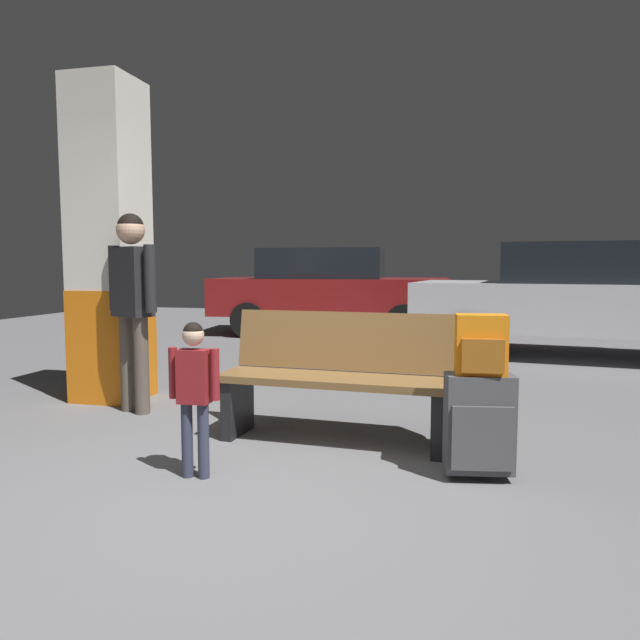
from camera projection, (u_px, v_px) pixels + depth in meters
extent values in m
cube|color=slate|center=(360.00, 377.00, 6.73)|extent=(18.00, 18.00, 0.10)
cube|color=orange|center=(113.00, 344.00, 5.38)|extent=(0.57, 0.57, 1.00)
cube|color=silver|center=(108.00, 186.00, 5.25)|extent=(0.56, 0.56, 1.85)
cube|color=brown|center=(334.00, 380.00, 4.03)|extent=(1.62, 0.54, 0.05)
cube|color=brown|center=(343.00, 341.00, 4.24)|extent=(1.60, 0.21, 0.42)
cube|color=black|center=(238.00, 406.00, 4.26)|extent=(0.10, 0.40, 0.41)
cube|color=black|center=(440.00, 421.00, 3.84)|extent=(0.10, 0.40, 0.41)
cube|color=#4C4C51|center=(479.00, 423.00, 3.36)|extent=(0.41, 0.26, 0.56)
cube|color=#4C4C51|center=(483.00, 439.00, 3.26)|extent=(0.34, 0.08, 0.36)
cube|color=#A5A5AA|center=(477.00, 374.00, 3.42)|extent=(0.14, 0.05, 0.02)
cylinder|color=black|center=(447.00, 468.00, 3.49)|extent=(0.03, 0.05, 0.04)
cylinder|color=black|center=(502.00, 470.00, 3.46)|extent=(0.03, 0.05, 0.04)
cube|color=orange|center=(481.00, 345.00, 3.32)|extent=(0.29, 0.19, 0.34)
cube|color=#9E5918|center=(483.00, 356.00, 3.23)|extent=(0.23, 0.05, 0.19)
cylinder|color=black|center=(482.00, 317.00, 3.31)|extent=(0.06, 0.03, 0.02)
cylinder|color=#33384C|center=(203.00, 441.00, 3.37)|extent=(0.07, 0.07, 0.44)
cylinder|color=#33384C|center=(187.00, 440.00, 3.39)|extent=(0.07, 0.07, 0.44)
cube|color=maroon|center=(194.00, 376.00, 3.35)|extent=(0.18, 0.11, 0.31)
cylinder|color=maroon|center=(215.00, 375.00, 3.32)|extent=(0.05, 0.05, 0.29)
cylinder|color=maroon|center=(173.00, 373.00, 3.37)|extent=(0.05, 0.05, 0.29)
sphere|color=beige|center=(193.00, 335.00, 3.33)|extent=(0.12, 0.12, 0.12)
sphere|color=black|center=(193.00, 332.00, 3.33)|extent=(0.11, 0.11, 0.11)
cylinder|color=white|center=(190.00, 370.00, 3.45)|extent=(0.06, 0.06, 0.10)
cylinder|color=red|center=(190.00, 358.00, 3.44)|extent=(0.01, 0.01, 0.06)
cylinder|color=brown|center=(141.00, 366.00, 4.83)|extent=(0.12, 0.12, 0.80)
cylinder|color=brown|center=(128.00, 363.00, 4.94)|extent=(0.12, 0.12, 0.80)
cube|color=#232326|center=(132.00, 282.00, 4.82)|extent=(0.38, 0.30, 0.57)
cylinder|color=#232326|center=(150.00, 279.00, 4.68)|extent=(0.09, 0.09, 0.54)
cylinder|color=#232326|center=(115.00, 278.00, 4.95)|extent=(0.09, 0.09, 0.54)
sphere|color=tan|center=(131.00, 230.00, 4.78)|extent=(0.23, 0.23, 0.23)
sphere|color=black|center=(130.00, 226.00, 4.78)|extent=(0.21, 0.21, 0.21)
cube|color=maroon|center=(331.00, 296.00, 10.49)|extent=(4.21, 1.99, 0.64)
cube|color=black|center=(323.00, 264.00, 10.46)|extent=(2.21, 1.69, 0.52)
cylinder|color=black|center=(406.00, 314.00, 11.10)|extent=(0.61, 0.24, 0.60)
cylinder|color=black|center=(404.00, 322.00, 9.53)|extent=(0.61, 0.24, 0.60)
cylinder|color=black|center=(272.00, 313.00, 11.53)|extent=(0.61, 0.24, 0.60)
cylinder|color=black|center=(248.00, 320.00, 9.95)|extent=(0.61, 0.24, 0.60)
cube|color=silver|center=(574.00, 307.00, 7.84)|extent=(4.28, 2.19, 0.64)
cube|color=black|center=(588.00, 263.00, 7.73)|extent=(2.27, 1.79, 0.52)
cylinder|color=black|center=(466.00, 337.00, 7.58)|extent=(0.62, 0.27, 0.60)
cylinder|color=black|center=(478.00, 325.00, 9.07)|extent=(0.62, 0.27, 0.60)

